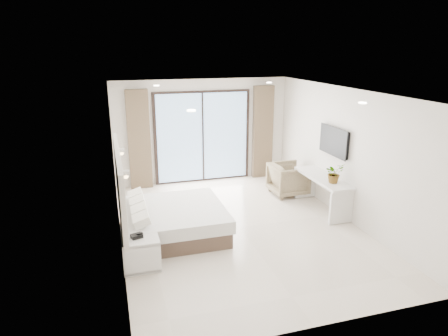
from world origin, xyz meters
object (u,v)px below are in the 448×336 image
at_px(bed, 172,221).
at_px(console_desk, 322,185).
at_px(armchair, 288,178).
at_px(nightstand, 141,253).

distance_m(bed, console_desk, 3.40).
height_order(console_desk, armchair, armchair).
height_order(bed, nightstand, bed).
xyz_separation_m(bed, armchair, (3.09, 1.38, 0.14)).
relative_size(nightstand, armchair, 0.70).
bearing_deg(console_desk, bed, -175.21).
bearing_deg(armchair, console_desk, -167.11).
distance_m(console_desk, armchair, 1.15).
distance_m(nightstand, armchair, 4.50).
distance_m(bed, armchair, 3.39).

